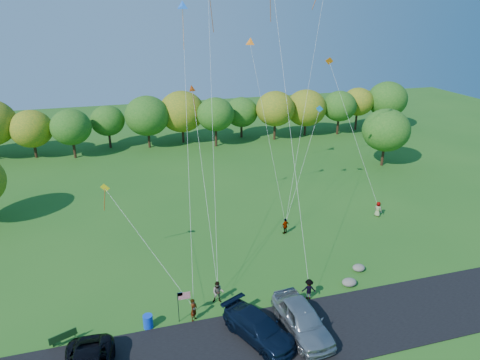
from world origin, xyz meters
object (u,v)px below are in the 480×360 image
(flyer_a, at_px, (194,310))
(park_bench, at_px, (63,338))
(flyer_d, at_px, (285,226))
(flyer_c, at_px, (309,289))
(minivan_navy, at_px, (259,328))
(minivan_silver, at_px, (302,319))
(flyer_b, at_px, (218,292))
(flyer_e, at_px, (378,209))
(trash_barrel, at_px, (148,321))

(flyer_a, relative_size, park_bench, 1.01)
(flyer_d, xyz_separation_m, park_bench, (-18.20, -9.26, -0.27))
(flyer_c, xyz_separation_m, flyer_d, (1.86, 9.26, -0.02))
(flyer_d, bearing_deg, park_bench, 5.92)
(minivan_navy, height_order, minivan_silver, minivan_silver)
(flyer_c, xyz_separation_m, park_bench, (-16.34, 0.00, -0.29))
(flyer_b, bearing_deg, flyer_e, 42.35)
(flyer_b, relative_size, flyer_d, 1.09)
(flyer_a, distance_m, park_bench, 8.10)
(park_bench, distance_m, trash_barrel, 5.12)
(minivan_silver, bearing_deg, flyer_e, 39.27)
(minivan_silver, distance_m, flyer_a, 7.08)
(flyer_b, height_order, flyer_e, flyer_b)
(flyer_c, relative_size, trash_barrel, 1.68)
(flyer_e, bearing_deg, flyer_c, 102.99)
(minivan_silver, height_order, flyer_d, minivan_silver)
(flyer_d, bearing_deg, minivan_silver, 52.20)
(park_bench, relative_size, trash_barrel, 1.74)
(flyer_a, bearing_deg, minivan_silver, -77.27)
(flyer_a, height_order, flyer_b, flyer_b)
(park_bench, bearing_deg, flyer_c, -22.52)
(minivan_navy, relative_size, trash_barrel, 5.75)
(flyer_c, relative_size, flyer_d, 1.03)
(trash_barrel, bearing_deg, minivan_navy, -23.92)
(flyer_d, bearing_deg, flyer_e, 163.35)
(minivan_navy, height_order, flyer_c, minivan_navy)
(minivan_navy, xyz_separation_m, trash_barrel, (-6.57, 2.91, -0.37))
(trash_barrel, bearing_deg, minivan_silver, -18.37)
(minivan_navy, relative_size, flyer_e, 3.51)
(minivan_silver, relative_size, flyer_c, 3.57)
(minivan_silver, xyz_separation_m, trash_barrel, (-9.39, 3.12, -0.55))
(flyer_a, xyz_separation_m, flyer_d, (10.10, 9.26, -0.06))
(flyer_d, distance_m, flyer_e, 10.13)
(flyer_a, bearing_deg, flyer_c, -52.05)
(flyer_e, xyz_separation_m, trash_barrel, (-23.18, -9.93, -0.30))
(park_bench, bearing_deg, flyer_a, -22.53)
(flyer_a, relative_size, flyer_d, 1.08)
(minivan_silver, xyz_separation_m, flyer_a, (-6.40, 3.02, -0.19))
(minivan_silver, bearing_deg, trash_barrel, 157.49)
(minivan_navy, height_order, trash_barrel, minivan_navy)
(minivan_silver, height_order, flyer_e, minivan_silver)
(flyer_a, bearing_deg, flyer_d, -9.53)
(minivan_navy, relative_size, flyer_d, 3.51)
(flyer_c, bearing_deg, minivan_navy, 47.29)
(flyer_a, bearing_deg, flyer_b, -17.10)
(minivan_silver, bearing_deg, flyer_c, 54.54)
(flyer_d, distance_m, park_bench, 20.42)
(flyer_a, bearing_deg, flyer_e, -25.63)
(minivan_silver, relative_size, trash_barrel, 6.02)
(flyer_e, bearing_deg, minivan_navy, 100.71)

